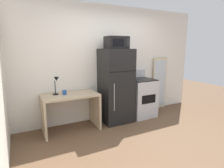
{
  "coord_description": "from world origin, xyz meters",
  "views": [
    {
      "loc": [
        -1.94,
        -2.23,
        1.66
      ],
      "look_at": [
        -0.21,
        1.1,
        0.92
      ],
      "focal_mm": 29.66,
      "sensor_mm": 36.0,
      "label": 1
    }
  ],
  "objects_px": {
    "oven_range": "(141,97)",
    "leaning_mirror": "(159,83)",
    "desk_lamp": "(56,83)",
    "coffee_mug": "(65,92)",
    "desk": "(70,105)",
    "microwave": "(117,43)",
    "refrigerator": "(116,86)"
  },
  "relations": [
    {
      "from": "oven_range",
      "to": "leaning_mirror",
      "type": "bearing_deg",
      "value": 17.73
    },
    {
      "from": "desk_lamp",
      "to": "coffee_mug",
      "type": "bearing_deg",
      "value": -31.6
    },
    {
      "from": "desk",
      "to": "coffee_mug",
      "type": "height_order",
      "value": "coffee_mug"
    },
    {
      "from": "desk",
      "to": "leaning_mirror",
      "type": "height_order",
      "value": "leaning_mirror"
    },
    {
      "from": "desk",
      "to": "oven_range",
      "type": "bearing_deg",
      "value": 0.13
    },
    {
      "from": "coffee_mug",
      "to": "leaning_mirror",
      "type": "relative_size",
      "value": 0.07
    },
    {
      "from": "desk",
      "to": "microwave",
      "type": "distance_m",
      "value": 1.63
    },
    {
      "from": "refrigerator",
      "to": "leaning_mirror",
      "type": "bearing_deg",
      "value": 9.83
    },
    {
      "from": "refrigerator",
      "to": "desk",
      "type": "bearing_deg",
      "value": 179.96
    },
    {
      "from": "desk",
      "to": "refrigerator",
      "type": "bearing_deg",
      "value": -0.04
    },
    {
      "from": "leaning_mirror",
      "to": "desk",
      "type": "bearing_deg",
      "value": -174.18
    },
    {
      "from": "microwave",
      "to": "oven_range",
      "type": "bearing_deg",
      "value": 2.12
    },
    {
      "from": "oven_range",
      "to": "desk",
      "type": "bearing_deg",
      "value": -179.87
    },
    {
      "from": "coffee_mug",
      "to": "desk",
      "type": "bearing_deg",
      "value": -0.63
    },
    {
      "from": "desk",
      "to": "microwave",
      "type": "height_order",
      "value": "microwave"
    },
    {
      "from": "desk_lamp",
      "to": "refrigerator",
      "type": "bearing_deg",
      "value": -3.77
    },
    {
      "from": "oven_range",
      "to": "leaning_mirror",
      "type": "relative_size",
      "value": 0.79
    },
    {
      "from": "desk_lamp",
      "to": "coffee_mug",
      "type": "height_order",
      "value": "desk_lamp"
    },
    {
      "from": "desk",
      "to": "desk_lamp",
      "type": "height_order",
      "value": "desk_lamp"
    },
    {
      "from": "desk_lamp",
      "to": "refrigerator",
      "type": "distance_m",
      "value": 1.3
    },
    {
      "from": "desk_lamp",
      "to": "leaning_mirror",
      "type": "distance_m",
      "value": 2.8
    },
    {
      "from": "microwave",
      "to": "leaning_mirror",
      "type": "xyz_separation_m",
      "value": [
        1.5,
        0.28,
        -1.07
      ]
    },
    {
      "from": "desk_lamp",
      "to": "leaning_mirror",
      "type": "xyz_separation_m",
      "value": [
        2.78,
        0.18,
        -0.29
      ]
    },
    {
      "from": "desk",
      "to": "leaning_mirror",
      "type": "xyz_separation_m",
      "value": [
        2.54,
        0.26,
        0.18
      ]
    },
    {
      "from": "desk",
      "to": "oven_range",
      "type": "xyz_separation_m",
      "value": [
        1.74,
        0.0,
        -0.05
      ]
    },
    {
      "from": "microwave",
      "to": "leaning_mirror",
      "type": "bearing_deg",
      "value": 10.62
    },
    {
      "from": "desk_lamp",
      "to": "microwave",
      "type": "relative_size",
      "value": 0.77
    },
    {
      "from": "oven_range",
      "to": "coffee_mug",
      "type": "bearing_deg",
      "value": -179.91
    },
    {
      "from": "leaning_mirror",
      "to": "refrigerator",
      "type": "bearing_deg",
      "value": -170.17
    },
    {
      "from": "coffee_mug",
      "to": "refrigerator",
      "type": "bearing_deg",
      "value": -0.09
    },
    {
      "from": "refrigerator",
      "to": "microwave",
      "type": "height_order",
      "value": "microwave"
    },
    {
      "from": "oven_range",
      "to": "leaning_mirror",
      "type": "height_order",
      "value": "leaning_mirror"
    }
  ]
}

